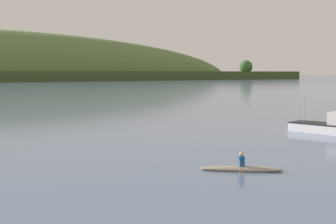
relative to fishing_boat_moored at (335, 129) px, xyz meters
The scene contains 2 objects.
fishing_boat_moored is the anchor object (origin of this frame).
canoe_with_paddler 16.03m from the fishing_boat_moored, 153.33° to the right, with size 3.70×2.83×1.02m.
Camera 1 is at (-12.57, -3.91, 4.68)m, focal length 48.41 mm.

